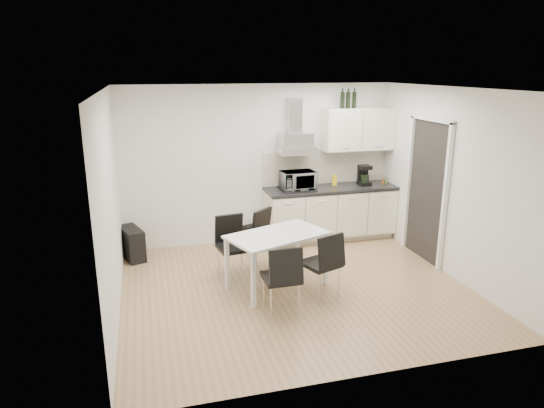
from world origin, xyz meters
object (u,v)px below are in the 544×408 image
at_px(chair_near_left, 281,278).
at_px(floor_speaker, 250,234).
at_px(chair_far_right, 273,241).
at_px(kitchenette, 332,191).
at_px(chair_far_left, 234,248).
at_px(dining_table, 277,241).
at_px(chair_near_right, 320,264).
at_px(guitar_amp, 132,243).

distance_m(chair_near_left, floor_speaker, 2.51).
height_order(chair_far_right, floor_speaker, chair_far_right).
height_order(chair_far_right, chair_near_left, same).
relative_size(kitchenette, chair_far_left, 2.86).
xyz_separation_m(dining_table, chair_far_left, (-0.50, 0.43, -0.22)).
relative_size(chair_near_left, chair_near_right, 1.00).
xyz_separation_m(kitchenette, guitar_amp, (-3.29, -0.08, -0.59)).
distance_m(kitchenette, floor_speaker, 1.56).
xyz_separation_m(kitchenette, chair_near_left, (-1.56, -2.32, -0.39)).
height_order(kitchenette, chair_far_right, kitchenette).
bearing_deg(chair_far_right, guitar_amp, -65.09).
xyz_separation_m(chair_far_right, floor_speaker, (-0.08, 1.20, -0.29)).
bearing_deg(chair_near_right, floor_speaker, 80.65).
distance_m(chair_near_right, guitar_amp, 3.05).
height_order(dining_table, chair_far_right, chair_far_right).
relative_size(chair_far_left, chair_near_right, 1.00).
bearing_deg(chair_near_left, guitar_amp, 127.18).
xyz_separation_m(chair_far_right, chair_near_right, (0.36, -1.00, 0.00)).
bearing_deg(dining_table, guitar_amp, 120.21).
relative_size(dining_table, chair_near_left, 1.64).
distance_m(chair_far_left, chair_far_right, 0.62).
bearing_deg(kitchenette, floor_speaker, 173.23).
xyz_separation_m(chair_far_left, guitar_amp, (-1.38, 1.11, -0.20)).
relative_size(chair_far_left, guitar_amp, 1.40).
bearing_deg(dining_table, floor_speaker, 68.97).
xyz_separation_m(chair_far_left, chair_near_right, (0.96, -0.84, 0.00)).
height_order(kitchenette, chair_near_left, kitchenette).
relative_size(chair_near_left, guitar_amp, 1.40).
bearing_deg(chair_near_right, kitchenette, 44.32).
bearing_deg(dining_table, chair_near_left, -122.34).
bearing_deg(kitchenette, chair_far_right, -141.76).
bearing_deg(chair_near_right, guitar_amp, 119.54).
bearing_deg(chair_far_left, chair_near_left, 99.46).
bearing_deg(chair_far_left, floor_speaker, -119.10).
height_order(kitchenette, chair_far_left, kitchenette).
bearing_deg(kitchenette, chair_far_left, -147.99).
xyz_separation_m(kitchenette, chair_near_right, (-0.96, -2.04, -0.39)).
xyz_separation_m(chair_far_right, chair_near_left, (-0.24, -1.28, 0.00)).
distance_m(kitchenette, chair_near_right, 2.29).
xyz_separation_m(chair_near_right, floor_speaker, (-0.44, 2.20, -0.29)).
height_order(chair_far_left, chair_far_right, same).
bearing_deg(chair_far_left, chair_far_right, -173.18).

